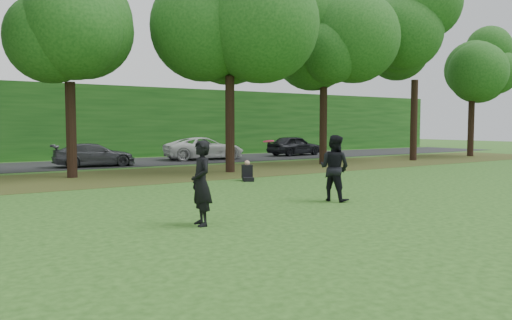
{
  "coord_description": "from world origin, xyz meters",
  "views": [
    {
      "loc": [
        -8.31,
        -8.39,
        2.27
      ],
      "look_at": [
        -0.63,
        3.11,
        1.3
      ],
      "focal_mm": 35.0,
      "sensor_mm": 36.0,
      "label": 1
    }
  ],
  "objects_px": {
    "player_left": "(201,183)",
    "frisbee": "(268,141)",
    "seated_person": "(247,173)",
    "player_right": "(334,168)"
  },
  "relations": [
    {
      "from": "seated_person",
      "to": "frisbee",
      "type": "bearing_deg",
      "value": -95.23
    },
    {
      "from": "player_left",
      "to": "frisbee",
      "type": "distance_m",
      "value": 2.11
    },
    {
      "from": "player_left",
      "to": "player_right",
      "type": "bearing_deg",
      "value": 110.59
    },
    {
      "from": "player_left",
      "to": "frisbee",
      "type": "bearing_deg",
      "value": 100.82
    },
    {
      "from": "frisbee",
      "to": "seated_person",
      "type": "relative_size",
      "value": 0.45
    },
    {
      "from": "player_left",
      "to": "player_right",
      "type": "xyz_separation_m",
      "value": [
        5.02,
        1.08,
        0.02
      ]
    },
    {
      "from": "player_left",
      "to": "player_right",
      "type": "distance_m",
      "value": 5.14
    },
    {
      "from": "player_left",
      "to": "seated_person",
      "type": "bearing_deg",
      "value": 149.26
    },
    {
      "from": "player_right",
      "to": "seated_person",
      "type": "height_order",
      "value": "player_right"
    },
    {
      "from": "frisbee",
      "to": "seated_person",
      "type": "xyz_separation_m",
      "value": [
        3.91,
        7.05,
        -1.56
      ]
    }
  ]
}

